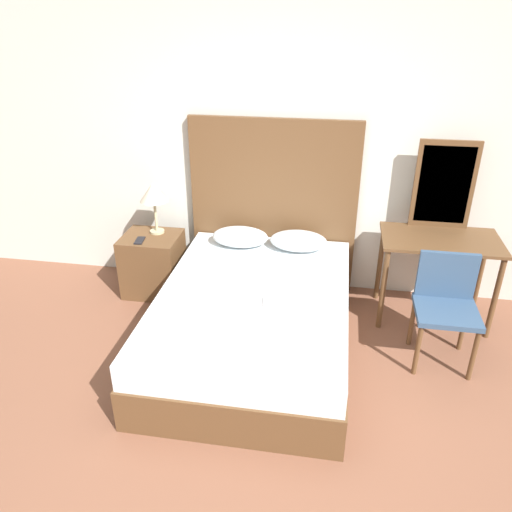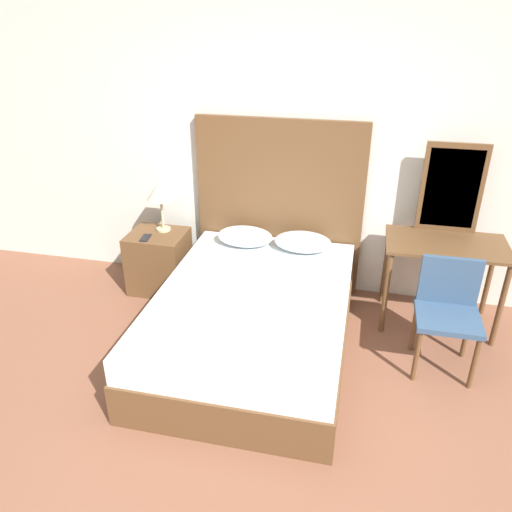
{
  "view_description": "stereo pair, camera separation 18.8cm",
  "coord_description": "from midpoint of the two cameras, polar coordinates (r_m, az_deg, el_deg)",
  "views": [
    {
      "loc": [
        0.46,
        -1.87,
        2.42
      ],
      "look_at": [
        -0.09,
        1.37,
        0.75
      ],
      "focal_mm": 35.0,
      "sensor_mm": 36.0,
      "label": 1
    },
    {
      "loc": [
        0.64,
        -1.83,
        2.42
      ],
      "look_at": [
        -0.09,
        1.37,
        0.75
      ],
      "focal_mm": 35.0,
      "sensor_mm": 36.0,
      "label": 2
    }
  ],
  "objects": [
    {
      "name": "ground_plane",
      "position": [
        3.09,
        -2.59,
        -24.6
      ],
      "size": [
        16.0,
        16.0,
        0.0
      ],
      "primitive_type": "plane",
      "color": "brown"
    },
    {
      "name": "wall_back",
      "position": [
        4.4,
        5.37,
        12.68
      ],
      "size": [
        10.0,
        0.06,
        2.7
      ],
      "color": "silver",
      "rests_on": "ground_plane"
    },
    {
      "name": "table_lamp",
      "position": [
        4.51,
        -9.72,
        7.24
      ],
      "size": [
        0.25,
        0.25,
        0.47
      ],
      "color": "tan",
      "rests_on": "nightstand"
    },
    {
      "name": "phone_on_nightstand",
      "position": [
        4.51,
        -11.36,
        2.05
      ],
      "size": [
        0.09,
        0.16,
        0.01
      ],
      "color": "black",
      "rests_on": "nightstand"
    },
    {
      "name": "phone_on_bed",
      "position": [
        3.59,
        2.62,
        -5.28
      ],
      "size": [
        0.09,
        0.16,
        0.01
      ],
      "color": "#B7B7BC",
      "rests_on": "bed"
    },
    {
      "name": "bed",
      "position": [
        3.85,
        1.07,
        -7.39
      ],
      "size": [
        1.42,
        2.01,
        0.5
      ],
      "color": "brown",
      "rests_on": "ground_plane"
    },
    {
      "name": "pillow_right",
      "position": [
        4.34,
        6.6,
        1.6
      ],
      "size": [
        0.49,
        0.33,
        0.15
      ],
      "color": "silver",
      "rests_on": "bed"
    },
    {
      "name": "vanity_mirror",
      "position": [
        4.33,
        22.63,
        7.14
      ],
      "size": [
        0.48,
        0.03,
        0.73
      ],
      "color": "brown",
      "rests_on": "vanity_desk"
    },
    {
      "name": "vanity_desk",
      "position": [
        4.28,
        21.92,
        -0.11
      ],
      "size": [
        0.93,
        0.55,
        0.74
      ],
      "color": "brown",
      "rests_on": "ground_plane"
    },
    {
      "name": "pillow_left",
      "position": [
        4.41,
        -0.06,
        2.24
      ],
      "size": [
        0.49,
        0.33,
        0.15
      ],
      "color": "silver",
      "rests_on": "bed"
    },
    {
      "name": "nightstand",
      "position": [
        4.7,
        -9.89,
        -0.61
      ],
      "size": [
        0.51,
        0.45,
        0.56
      ],
      "color": "brown",
      "rests_on": "ground_plane"
    },
    {
      "name": "headboard",
      "position": [
        4.51,
        3.84,
        5.59
      ],
      "size": [
        1.49,
        0.05,
        1.57
      ],
      "color": "brown",
      "rests_on": "ground_plane"
    },
    {
      "name": "chair",
      "position": [
        3.87,
        22.39,
        -5.42
      ],
      "size": [
        0.44,
        0.42,
        0.82
      ],
      "color": "#334C6B",
      "rests_on": "ground_plane"
    }
  ]
}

